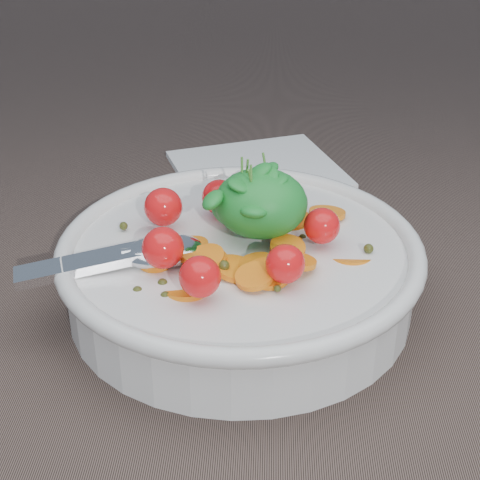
{
  "coord_description": "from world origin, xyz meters",
  "views": [
    {
      "loc": [
        0.04,
        -0.43,
        0.29
      ],
      "look_at": [
        0.02,
        -0.01,
        0.05
      ],
      "focal_mm": 55.0,
      "sensor_mm": 36.0,
      "label": 1
    }
  ],
  "objects": [
    {
      "name": "ground",
      "position": [
        0.0,
        0.0,
        0.0
      ],
      "size": [
        6.0,
        6.0,
        0.0
      ],
      "primitive_type": "plane",
      "color": "brown",
      "rests_on": "ground"
    },
    {
      "name": "bowl",
      "position": [
        0.02,
        -0.01,
        0.03
      ],
      "size": [
        0.26,
        0.24,
        0.1
      ],
      "color": "white",
      "rests_on": "ground"
    },
    {
      "name": "napkin",
      "position": [
        0.03,
        0.21,
        0.0
      ],
      "size": [
        0.18,
        0.17,
        0.01
      ],
      "primitive_type": "cube",
      "rotation": [
        0.0,
        0.0,
        0.36
      ],
      "color": "white",
      "rests_on": "ground"
    }
  ]
}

